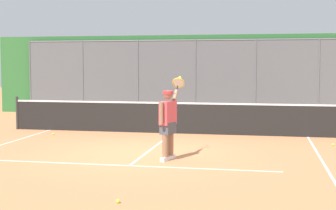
{
  "coord_description": "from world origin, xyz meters",
  "views": [
    {
      "loc": [
        -2.73,
        11.21,
        2.12
      ],
      "look_at": [
        -0.27,
        -1.44,
        1.05
      ],
      "focal_mm": 52.61,
      "sensor_mm": 36.0,
      "label": 1
    }
  ],
  "objects": [
    {
      "name": "tennis_ball_mid_court",
      "position": [
        -0.57,
        4.12,
        0.03
      ],
      "size": [
        0.07,
        0.07,
        0.07
      ],
      "primitive_type": "sphere",
      "color": "#D6E042",
      "rests_on": "ground"
    },
    {
      "name": "court_line_markings",
      "position": [
        0.0,
        1.73,
        0.0
      ],
      "size": [
        8.1,
        8.98,
        0.01
      ],
      "color": "white",
      "rests_on": "ground"
    },
    {
      "name": "tennis_ball_by_sideline",
      "position": [
        3.46,
        -2.5,
        0.03
      ],
      "size": [
        0.07,
        0.07,
        0.07
      ],
      "primitive_type": "sphere",
      "color": "#D6E042",
      "rests_on": "ground"
    },
    {
      "name": "ground_plane",
      "position": [
        0.0,
        0.0,
        0.0
      ],
      "size": [
        60.0,
        60.0,
        0.0
      ],
      "primitive_type": "plane",
      "color": "#C67A4C"
    },
    {
      "name": "tennis_ball_near_baseline",
      "position": [
        -4.54,
        -2.04,
        0.03
      ],
      "size": [
        0.07,
        0.07,
        0.07
      ],
      "primitive_type": "sphere",
      "color": "#D6E042",
      "rests_on": "ground"
    },
    {
      "name": "tennis_player",
      "position": [
        -0.68,
        0.62,
        0.89
      ],
      "size": [
        0.41,
        1.34,
        1.83
      ],
      "rotation": [
        0.0,
        0.0,
        -1.91
      ],
      "color": "silver",
      "rests_on": "ground"
    },
    {
      "name": "fence_backdrop",
      "position": [
        -0.0,
        -9.31,
        1.65
      ],
      "size": [
        17.51,
        1.37,
        3.32
      ],
      "color": "#565B60",
      "rests_on": "ground"
    },
    {
      "name": "tennis_net",
      "position": [
        0.0,
        -3.53,
        0.49
      ],
      "size": [
        10.4,
        0.09,
        1.07
      ],
      "color": "#2D2D2D",
      "rests_on": "ground"
    }
  ]
}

